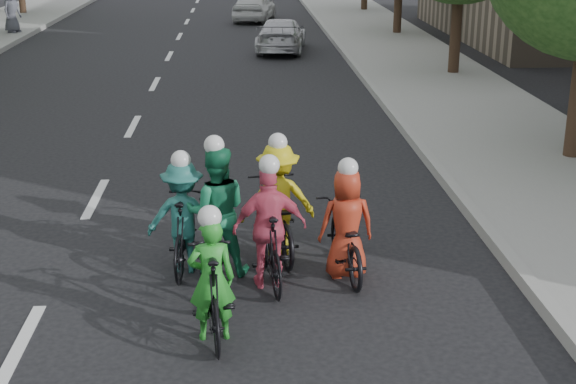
{
  "coord_description": "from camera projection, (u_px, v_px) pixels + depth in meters",
  "views": [
    {
      "loc": [
        2.49,
        -7.88,
        4.42
      ],
      "look_at": [
        3.08,
        2.21,
        1.0
      ],
      "focal_mm": 50.0,
      "sensor_mm": 36.0,
      "label": 1
    }
  ],
  "objects": [
    {
      "name": "ground",
      "position": [
        18.0,
        349.0,
        8.74
      ],
      "size": [
        120.0,
        120.0,
        0.0
      ],
      "primitive_type": "plane",
      "color": "black",
      "rests_on": "ground"
    },
    {
      "name": "sidewalk_right",
      "position": [
        480.0,
        118.0,
        18.61
      ],
      "size": [
        4.0,
        80.0,
        0.15
      ],
      "primitive_type": "cube",
      "color": "gray",
      "rests_on": "ground"
    },
    {
      "name": "curb_right",
      "position": [
        397.0,
        119.0,
        18.5
      ],
      "size": [
        0.18,
        80.0,
        0.18
      ],
      "primitive_type": "cube",
      "color": "#999993",
      "rests_on": "ground"
    },
    {
      "name": "cyclist_0",
      "position": [
        184.0,
        224.0,
        10.55
      ],
      "size": [
        1.02,
        1.74,
        1.66
      ],
      "rotation": [
        0.0,
        0.0,
        3.06
      ],
      "color": "black",
      "rests_on": "ground"
    },
    {
      "name": "cyclist_1",
      "position": [
        346.0,
        234.0,
        10.43
      ],
      "size": [
        0.77,
        1.8,
        1.61
      ],
      "rotation": [
        0.0,
        0.0,
        3.23
      ],
      "color": "black",
      "rests_on": "ground"
    },
    {
      "name": "cyclist_2",
      "position": [
        278.0,
        210.0,
        11.06
      ],
      "size": [
        1.11,
        1.97,
        1.75
      ],
      "rotation": [
        0.0,
        0.0,
        3.29
      ],
      "color": "black",
      "rests_on": "ground"
    },
    {
      "name": "cyclist_3",
      "position": [
        217.0,
        221.0,
        10.44
      ],
      "size": [
        0.86,
        1.62,
        1.88
      ],
      "rotation": [
        0.0,
        0.0,
        3.17
      ],
      "color": "black",
      "rests_on": "ground"
    },
    {
      "name": "cyclist_4",
      "position": [
        212.0,
        288.0,
        8.86
      ],
      "size": [
        0.66,
        1.76,
        1.57
      ],
      "rotation": [
        0.0,
        0.0,
        3.24
      ],
      "color": "black",
      "rests_on": "ground"
    },
    {
      "name": "cyclist_5",
      "position": [
        270.0,
        237.0,
        10.1
      ],
      "size": [
        0.97,
        1.71,
        1.74
      ],
      "rotation": [
        0.0,
        0.0,
        3.27
      ],
      "color": "black",
      "rests_on": "ground"
    },
    {
      "name": "follow_car_lead",
      "position": [
        281.0,
        35.0,
        28.48
      ],
      "size": [
        2.1,
        4.17,
        1.16
      ],
      "primitive_type": "imported",
      "rotation": [
        0.0,
        0.0,
        3.02
      ],
      "color": "silver",
      "rests_on": "ground"
    },
    {
      "name": "follow_car_trail",
      "position": [
        254.0,
        6.0,
        37.19
      ],
      "size": [
        2.31,
        4.22,
        1.36
      ],
      "primitive_type": "imported",
      "rotation": [
        0.0,
        0.0,
        2.96
      ],
      "color": "silver",
      "rests_on": "ground"
    },
    {
      "name": "spectator_2",
      "position": [
        11.0,
        10.0,
        32.16
      ],
      "size": [
        0.86,
        1.02,
        1.77
      ],
      "primitive_type": "imported",
      "rotation": [
        0.0,
        0.0,
        1.16
      ],
      "color": "#4E4F5B",
      "rests_on": "sidewalk_left"
    }
  ]
}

